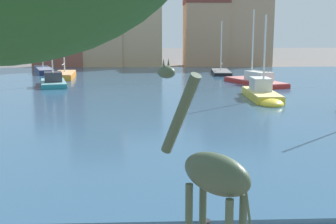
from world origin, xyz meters
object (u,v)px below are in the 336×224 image
object	(u,v)px
sailboat_orange	(65,76)
sailboat_teal	(53,83)
sailboat_navy	(43,70)
sailboat_red	(252,82)
sailboat_yellow	(263,96)
giraffe_statue	(211,176)
sailboat_black	(220,73)

from	to	relation	value
sailboat_orange	sailboat_teal	world-z (taller)	sailboat_teal
sailboat_navy	sailboat_teal	size ratio (longest dim) A/B	1.02
sailboat_orange	sailboat_teal	distance (m)	6.87
sailboat_red	sailboat_yellow	bearing A→B (deg)	-99.07
sailboat_yellow	sailboat_teal	xyz separation A→B (m)	(-16.00, 8.95, -0.03)
sailboat_red	sailboat_navy	bearing A→B (deg)	148.29
sailboat_navy	sailboat_red	size ratio (longest dim) A/B	1.14
giraffe_statue	sailboat_navy	world-z (taller)	sailboat_navy
giraffe_statue	sailboat_yellow	bearing A→B (deg)	72.52
giraffe_statue	sailboat_black	world-z (taller)	sailboat_black
sailboat_orange	sailboat_black	size ratio (longest dim) A/B	0.95
sailboat_navy	sailboat_red	xyz separation A→B (m)	(21.66, -13.39, 0.02)
sailboat_yellow	sailboat_black	distance (m)	20.11
giraffe_statue	sailboat_orange	size ratio (longest dim) A/B	0.58
giraffe_statue	sailboat_yellow	size ratio (longest dim) A/B	0.63
sailboat_orange	sailboat_red	xyz separation A→B (m)	(17.77, -6.43, 0.03)
sailboat_black	sailboat_teal	distance (m)	19.91
sailboat_teal	sailboat_red	bearing A→B (deg)	1.41
sailboat_red	sailboat_teal	distance (m)	17.50
sailboat_yellow	giraffe_statue	bearing A→B (deg)	-107.48
sailboat_black	sailboat_teal	xyz separation A→B (m)	(-16.49, -11.15, 0.19)
sailboat_orange	sailboat_red	distance (m)	18.90
sailboat_red	sailboat_teal	size ratio (longest dim) A/B	0.89
sailboat_orange	sailboat_black	xyz separation A→B (m)	(16.77, 4.29, -0.11)
sailboat_yellow	sailboat_red	bearing A→B (deg)	80.93
sailboat_black	sailboat_red	world-z (taller)	sailboat_red
sailboat_navy	sailboat_red	world-z (taller)	sailboat_navy
sailboat_yellow	sailboat_teal	world-z (taller)	sailboat_teal
giraffe_statue	sailboat_navy	bearing A→B (deg)	107.14
giraffe_statue	sailboat_teal	distance (m)	31.50
sailboat_black	sailboat_red	distance (m)	10.77
giraffe_statue	sailboat_orange	distance (m)	38.17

